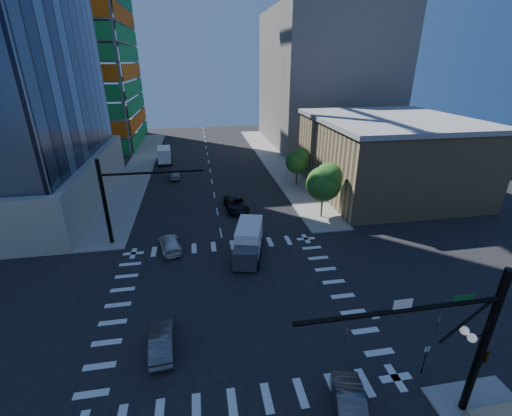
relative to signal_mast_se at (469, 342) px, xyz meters
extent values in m
plane|color=black|center=(-10.60, 11.50, -5.01)|extent=(160.00, 160.00, 0.00)
cube|color=silver|center=(-10.60, 11.50, -5.00)|extent=(20.00, 20.00, 0.01)
cube|color=gray|center=(1.90, 51.50, -4.93)|extent=(5.00, 60.00, 0.15)
cube|color=gray|center=(-23.10, 51.50, -4.93)|extent=(5.00, 60.00, 0.15)
cube|color=#18873C|center=(-25.50, 73.50, 19.49)|extent=(0.12, 24.00, 49.00)
cube|color=#C5530B|center=(-38.10, 60.90, 19.49)|extent=(24.00, 0.12, 49.00)
cube|color=#8E7652|center=(14.40, 33.50, -0.01)|extent=(20.00, 22.00, 10.00)
cube|color=gray|center=(14.40, 33.50, 5.29)|extent=(20.50, 22.50, 0.60)
cube|color=slate|center=(16.40, 66.50, 8.99)|extent=(24.00, 30.00, 28.00)
cylinder|color=black|center=(0.90, 0.00, -0.36)|extent=(0.40, 0.40, 9.00)
cylinder|color=black|center=(-4.10, 0.00, 2.54)|extent=(10.00, 0.24, 0.24)
cylinder|color=black|center=(-0.50, 0.00, 1.44)|extent=(2.50, 0.14, 2.50)
imported|color=black|center=(-2.10, 0.00, 1.44)|extent=(0.16, 0.20, 1.00)
imported|color=black|center=(-6.60, 0.00, 1.44)|extent=(0.16, 0.20, 1.00)
imported|color=black|center=(1.15, 0.00, -1.01)|extent=(0.53, 2.48, 1.00)
cube|color=white|center=(-4.10, 0.00, 2.89)|extent=(0.90, 0.04, 0.50)
cube|color=#0B5020|center=(-1.10, 0.00, 2.84)|extent=(1.10, 0.04, 0.28)
cylinder|color=black|center=(0.30, 0.00, 0.34)|extent=(1.20, 0.08, 0.08)
sphere|color=white|center=(-0.20, 0.25, 0.54)|extent=(0.44, 0.44, 0.44)
sphere|color=white|center=(-0.20, -0.25, 0.54)|extent=(0.44, 0.44, 0.44)
cylinder|color=black|center=(-22.10, 23.00, -0.36)|extent=(0.40, 0.40, 9.00)
cylinder|color=black|center=(-17.10, 23.00, 2.54)|extent=(10.00, 0.24, 0.24)
imported|color=black|center=(-16.10, 23.00, 1.44)|extent=(0.16, 0.20, 1.00)
cylinder|color=#382316|center=(1.90, 25.50, -3.72)|extent=(0.20, 0.20, 2.27)
sphere|color=#194A13|center=(1.90, 25.50, -0.63)|extent=(4.16, 4.16, 4.16)
sphere|color=#3B7828|center=(2.30, 25.20, 0.34)|extent=(3.25, 3.25, 3.25)
cylinder|color=#382316|center=(2.20, 37.50, -3.90)|extent=(0.20, 0.20, 1.92)
sphere|color=#194A13|center=(2.20, 37.50, -1.28)|extent=(3.52, 3.52, 3.52)
sphere|color=#3B7828|center=(2.60, 37.20, -0.46)|extent=(2.75, 2.75, 2.75)
cylinder|color=black|center=(0.10, 2.50, -3.91)|extent=(0.06, 0.06, 2.20)
cube|color=silver|center=(0.10, 2.50, -3.01)|extent=(0.30, 0.03, 0.40)
imported|color=#4B4C51|center=(-5.48, 0.54, -4.27)|extent=(2.55, 4.69, 1.47)
imported|color=black|center=(-8.10, 29.74, -4.23)|extent=(3.03, 5.79, 1.55)
imported|color=silver|center=(-15.97, 20.68, -4.34)|extent=(2.79, 4.88, 1.33)
imported|color=#9F9FA6|center=(-16.38, 44.21, -4.28)|extent=(1.94, 4.36, 1.46)
imported|color=#4E4E53|center=(-15.77, 7.19, -4.31)|extent=(1.73, 4.32, 1.40)
cube|color=silver|center=(-8.33, 17.89, -3.18)|extent=(3.46, 5.23, 2.50)
cube|color=#3A3A41|center=(-8.33, 17.89, -3.81)|extent=(2.58, 2.24, 1.82)
cube|color=white|center=(-18.74, 54.28, -3.20)|extent=(2.56, 4.89, 2.48)
cube|color=#3A3A41|center=(-18.74, 54.28, -3.82)|extent=(2.29, 1.84, 1.81)
camera|label=1|loc=(-12.57, -10.85, 12.75)|focal=24.00mm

